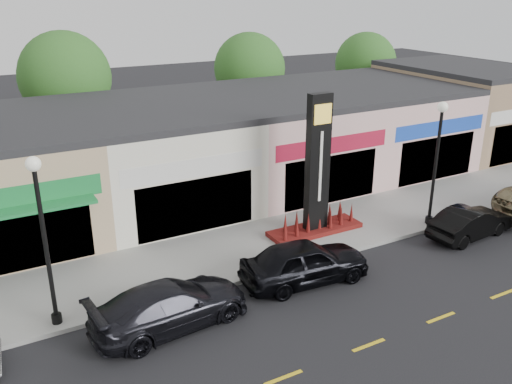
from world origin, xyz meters
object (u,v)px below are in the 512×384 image
lamp_east_near (437,152)px  car_black_sedan (305,262)px  lamp_west_near (43,226)px  pylon_sign (317,185)px  car_black_conv (470,222)px  car_dark_sedan (170,305)px

lamp_east_near → car_black_sedan: size_ratio=1.16×
car_black_sedan → lamp_west_near: bearing=85.1°
pylon_sign → car_black_sedan: 4.32m
pylon_sign → lamp_east_near: bearing=-18.7°
lamp_west_near → pylon_sign: pylon_sign is taller
car_black_sedan → car_black_conv: (8.28, -0.24, -0.14)m
pylon_sign → car_dark_sedan: size_ratio=1.18×
lamp_west_near → pylon_sign: size_ratio=0.91×
lamp_west_near → lamp_east_near: same height
lamp_west_near → car_black_sedan: (8.39, -1.42, -2.67)m
lamp_west_near → car_dark_sedan: size_ratio=1.07×
car_black_conv → car_dark_sedan: bearing=85.5°
pylon_sign → car_black_sedan: bearing=-129.9°
lamp_east_near → car_black_conv: lamp_east_near is taller
pylon_sign → car_dark_sedan: pylon_sign is taller
lamp_east_near → car_black_conv: 3.33m
car_black_conv → car_black_sedan: bearing=83.8°
car_dark_sedan → car_black_sedan: (5.21, 0.27, 0.07)m
car_dark_sedan → pylon_sign: bearing=-73.1°
car_black_sedan → pylon_sign: bearing=-35.2°
lamp_west_near → car_black_sedan: 8.92m
car_dark_sedan → car_black_conv: bearing=-96.3°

